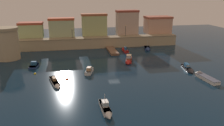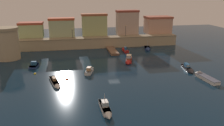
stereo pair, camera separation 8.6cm
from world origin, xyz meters
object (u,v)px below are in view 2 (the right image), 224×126
at_px(moored_boat_6, 125,50).
at_px(mooring_buoy_1, 67,79).
at_px(quay_lamp_0, 72,32).
at_px(moored_boat_1, 129,60).
at_px(moored_boat_0, 188,69).
at_px(quay_lamp_1, 126,29).
at_px(moored_boat_4, 35,65).
at_px(moored_boat_8, 148,49).
at_px(moored_boat_2, 106,109).
at_px(moored_boat_7, 90,70).
at_px(mooring_buoy_0, 35,74).
at_px(moored_boat_5, 55,83).
at_px(fortress_tower, 7,43).
at_px(moored_boat_3, 204,77).

bearing_deg(moored_boat_6, mooring_buoy_1, 138.99).
xyz_separation_m(quay_lamp_0, moored_boat_1, (14.10, -18.67, -5.08)).
height_order(quay_lamp_0, mooring_buoy_1, quay_lamp_0).
bearing_deg(quay_lamp_0, moored_boat_0, -46.63).
bearing_deg(quay_lamp_1, moored_boat_0, -73.23).
bearing_deg(moored_boat_4, moored_boat_8, -62.30).
bearing_deg(moored_boat_2, quay_lamp_0, -177.63).
distance_m(moored_boat_0, moored_boat_2, 27.60).
xyz_separation_m(quay_lamp_1, moored_boat_1, (-3.83, -18.67, -5.41)).
relative_size(moored_boat_7, mooring_buoy_0, 8.25).
distance_m(moored_boat_4, moored_boat_5, 14.25).
bearing_deg(mooring_buoy_1, mooring_buoy_0, 146.38).
bearing_deg(moored_boat_8, moored_boat_7, -32.88).
distance_m(fortress_tower, moored_boat_8, 41.85).
relative_size(moored_boat_8, mooring_buoy_0, 10.58).
bearing_deg(moored_boat_0, moored_boat_1, -116.63).
bearing_deg(moored_boat_0, fortress_tower, -102.20).
relative_size(moored_boat_3, moored_boat_6, 1.37).
height_order(fortress_tower, moored_boat_2, fortress_tower).
xyz_separation_m(quay_lamp_0, moored_boat_5, (-4.41, -30.71, -5.33)).
relative_size(fortress_tower, moored_boat_7, 1.85).
relative_size(fortress_tower, moored_boat_8, 1.45).
xyz_separation_m(moored_boat_3, moored_boat_8, (-3.11, 27.22, -0.10)).
bearing_deg(moored_boat_7, quay_lamp_1, -12.04).
distance_m(moored_boat_2, mooring_buoy_0, 23.89).
height_order(moored_boat_8, mooring_buoy_0, moored_boat_8).
xyz_separation_m(moored_boat_0, mooring_buoy_1, (-28.49, -0.46, -0.35)).
bearing_deg(moored_boat_0, moored_boat_4, -95.47).
relative_size(quay_lamp_1, mooring_buoy_1, 4.99).
relative_size(moored_boat_6, moored_boat_7, 1.13).
xyz_separation_m(moored_boat_1, mooring_buoy_1, (-16.26, -9.66, -0.54)).
xyz_separation_m(moored_boat_0, moored_boat_7, (-23.23, 3.00, 0.15)).
distance_m(fortress_tower, quay_lamp_1, 37.06).
distance_m(moored_boat_3, moored_boat_5, 31.34).
bearing_deg(moored_boat_5, quay_lamp_1, 130.18).
bearing_deg(fortress_tower, moored_boat_0, -22.50).
relative_size(moored_boat_3, mooring_buoy_0, 12.75).
distance_m(moored_boat_0, moored_boat_1, 15.31).
height_order(moored_boat_3, moored_boat_8, moored_boat_8).
distance_m(quay_lamp_1, moored_boat_3, 35.26).
distance_m(moored_boat_5, moored_boat_8, 37.11).
xyz_separation_m(moored_boat_1, moored_boat_5, (-18.50, -12.04, -0.25)).
xyz_separation_m(moored_boat_0, moored_boat_4, (-36.33, 10.26, 0.01)).
relative_size(moored_boat_6, mooring_buoy_1, 7.18).
relative_size(moored_boat_5, moored_boat_6, 1.37).
height_order(moored_boat_0, moored_boat_8, moored_boat_8).
distance_m(quay_lamp_0, moored_boat_2, 44.14).
bearing_deg(moored_boat_4, moored_boat_0, -96.38).
bearing_deg(moored_boat_8, quay_lamp_0, -89.93).
distance_m(fortress_tower, moored_boat_6, 34.15).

